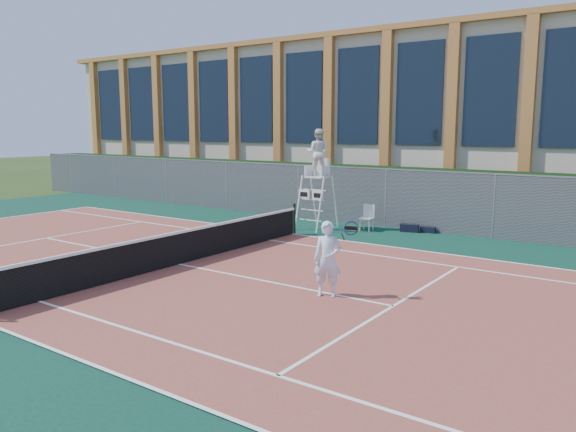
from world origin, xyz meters
The scene contains 12 objects.
ground centered at (0.00, 0.00, 0.00)m, with size 120.00×120.00×0.00m, color #233814.
apron centered at (0.00, 1.00, 0.01)m, with size 36.00×20.00×0.01m, color #0B3426.
tennis_court centered at (0.00, 0.00, 0.02)m, with size 23.77×10.97×0.02m, color brown.
tennis_net centered at (0.00, 0.00, 0.54)m, with size 0.10×11.30×1.10m.
fence centered at (0.00, 8.80, 1.10)m, with size 40.00×0.06×2.20m, color #595E60, non-canonical shape.
hedge centered at (0.00, 10.00, 1.10)m, with size 40.00×1.40×2.20m, color black.
building centered at (0.00, 17.95, 4.15)m, with size 45.00×10.60×8.22m.
umpire_chair centered at (0.06, 7.05, 2.75)m, with size 1.05×1.61×3.76m.
plastic_chair centered at (1.79, 7.76, 0.57)m, with size 0.47×0.47×0.96m.
sports_bag_near centered at (3.19, 8.35, 0.15)m, with size 0.66×0.26×0.28m, color black.
sports_bag_far centered at (3.79, 8.60, 0.12)m, with size 0.54×0.23×0.22m, color black.
tennis_player centered at (4.88, -0.16, 0.88)m, with size 1.00×0.75×1.70m.
Camera 1 is at (11.14, -10.56, 3.74)m, focal length 35.00 mm.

